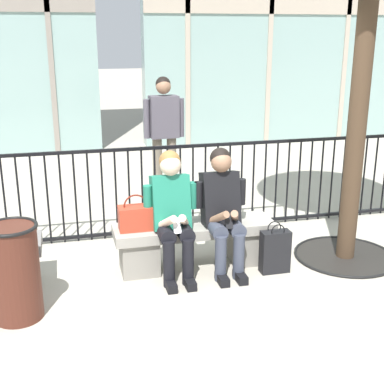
{
  "coord_description": "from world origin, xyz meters",
  "views": [
    {
      "loc": [
        -1.19,
        -4.67,
        2.27
      ],
      "look_at": [
        0.0,
        0.1,
        0.75
      ],
      "focal_mm": 48.61,
      "sensor_mm": 36.0,
      "label": 1
    }
  ],
  "objects_px": {
    "seated_person_companion": "(223,207)",
    "shopping_bag": "(275,251)",
    "seated_person_with_phone": "(172,211)",
    "handbag_on_bench": "(136,217)",
    "trash_can": "(15,271)",
    "stone_bench": "(194,241)",
    "bystander_at_railing": "(164,130)"
  },
  "relations": [
    {
      "from": "seated_person_companion",
      "to": "handbag_on_bench",
      "type": "height_order",
      "value": "seated_person_companion"
    },
    {
      "from": "shopping_bag",
      "to": "trash_can",
      "type": "relative_size",
      "value": 0.63
    },
    {
      "from": "shopping_bag",
      "to": "trash_can",
      "type": "xyz_separation_m",
      "value": [
        -2.39,
        -0.28,
        0.2
      ]
    },
    {
      "from": "stone_bench",
      "to": "handbag_on_bench",
      "type": "relative_size",
      "value": 4.53
    },
    {
      "from": "stone_bench",
      "to": "seated_person_with_phone",
      "type": "bearing_deg",
      "value": -152.62
    },
    {
      "from": "handbag_on_bench",
      "to": "trash_can",
      "type": "relative_size",
      "value": 0.43
    },
    {
      "from": "stone_bench",
      "to": "bystander_at_railing",
      "type": "distance_m",
      "value": 2.29
    },
    {
      "from": "seated_person_with_phone",
      "to": "handbag_on_bench",
      "type": "bearing_deg",
      "value": 160.31
    },
    {
      "from": "stone_bench",
      "to": "trash_can",
      "type": "xyz_separation_m",
      "value": [
        -1.66,
        -0.61,
        0.15
      ]
    },
    {
      "from": "shopping_bag",
      "to": "bystander_at_railing",
      "type": "xyz_separation_m",
      "value": [
        -0.6,
        2.5,
        0.78
      ]
    },
    {
      "from": "stone_bench",
      "to": "trash_can",
      "type": "relative_size",
      "value": 1.96
    },
    {
      "from": "seated_person_with_phone",
      "to": "trash_can",
      "type": "height_order",
      "value": "seated_person_with_phone"
    },
    {
      "from": "seated_person_with_phone",
      "to": "shopping_bag",
      "type": "height_order",
      "value": "seated_person_with_phone"
    },
    {
      "from": "handbag_on_bench",
      "to": "shopping_bag",
      "type": "xyz_separation_m",
      "value": [
        1.31,
        -0.32,
        -0.35
      ]
    },
    {
      "from": "handbag_on_bench",
      "to": "bystander_at_railing",
      "type": "relative_size",
      "value": 0.21
    },
    {
      "from": "shopping_bag",
      "to": "handbag_on_bench",
      "type": "bearing_deg",
      "value": 166.28
    },
    {
      "from": "seated_person_companion",
      "to": "shopping_bag",
      "type": "bearing_deg",
      "value": -22.67
    },
    {
      "from": "seated_person_with_phone",
      "to": "handbag_on_bench",
      "type": "relative_size",
      "value": 3.43
    },
    {
      "from": "seated_person_with_phone",
      "to": "handbag_on_bench",
      "type": "distance_m",
      "value": 0.36
    },
    {
      "from": "seated_person_with_phone",
      "to": "seated_person_companion",
      "type": "xyz_separation_m",
      "value": [
        0.5,
        0.0,
        0.0
      ]
    },
    {
      "from": "stone_bench",
      "to": "seated_person_companion",
      "type": "distance_m",
      "value": 0.47
    },
    {
      "from": "stone_bench",
      "to": "trash_can",
      "type": "height_order",
      "value": "trash_can"
    },
    {
      "from": "bystander_at_railing",
      "to": "trash_can",
      "type": "xyz_separation_m",
      "value": [
        -1.79,
        -2.78,
        -0.58
      ]
    },
    {
      "from": "seated_person_with_phone",
      "to": "trash_can",
      "type": "bearing_deg",
      "value": -161.06
    },
    {
      "from": "trash_can",
      "to": "bystander_at_railing",
      "type": "bearing_deg",
      "value": 57.28
    },
    {
      "from": "stone_bench",
      "to": "shopping_bag",
      "type": "xyz_separation_m",
      "value": [
        0.73,
        -0.33,
        -0.05
      ]
    },
    {
      "from": "seated_person_companion",
      "to": "shopping_bag",
      "type": "height_order",
      "value": "seated_person_companion"
    },
    {
      "from": "seated_person_companion",
      "to": "shopping_bag",
      "type": "xyz_separation_m",
      "value": [
        0.48,
        -0.2,
        -0.43
      ]
    },
    {
      "from": "handbag_on_bench",
      "to": "trash_can",
      "type": "bearing_deg",
      "value": -150.81
    },
    {
      "from": "seated_person_companion",
      "to": "handbag_on_bench",
      "type": "xyz_separation_m",
      "value": [
        -0.83,
        0.12,
        -0.08
      ]
    },
    {
      "from": "seated_person_with_phone",
      "to": "bystander_at_railing",
      "type": "relative_size",
      "value": 0.71
    },
    {
      "from": "handbag_on_bench",
      "to": "bystander_at_railing",
      "type": "distance_m",
      "value": 2.33
    }
  ]
}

